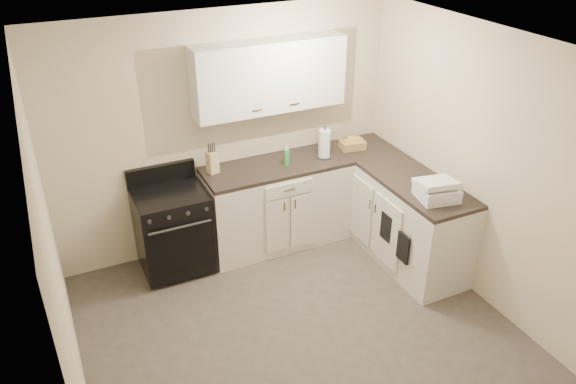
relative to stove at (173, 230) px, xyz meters
name	(u,v)px	position (x,y,z in m)	size (l,w,h in m)	color
floor	(304,338)	(0.72, -1.48, -0.46)	(3.60, 3.60, 0.00)	#473F38
ceiling	(309,54)	(0.72, -1.48, 2.04)	(3.60, 3.60, 0.00)	white
wall_back	(226,133)	(0.72, 0.32, 0.79)	(3.60, 3.60, 0.00)	beige
wall_right	(486,171)	(2.52, -1.48, 0.79)	(3.60, 3.60, 0.00)	beige
wall_left	(58,277)	(-1.08, -1.48, 0.79)	(3.60, 3.60, 0.00)	beige
wall_front	(464,380)	(0.72, -3.28, 0.79)	(3.60, 3.60, 0.00)	beige
base_cabinets_back	(277,205)	(1.14, 0.02, -0.01)	(1.55, 0.60, 0.90)	silver
base_cabinets_right	(395,212)	(2.22, -0.63, -0.01)	(0.60, 1.90, 0.90)	silver
countertop_back	(277,166)	(1.14, 0.02, 0.46)	(1.55, 0.60, 0.04)	black
countertop_right	(399,172)	(2.22, -0.63, 0.46)	(0.60, 1.90, 0.04)	black
upper_cabinets	(269,76)	(1.14, 0.18, 1.38)	(1.55, 0.30, 0.70)	white
stove	(173,230)	(0.00, 0.00, 0.00)	(0.69, 0.59, 0.83)	black
knife_block	(212,162)	(0.49, 0.13, 0.59)	(0.10, 0.09, 0.23)	#D5B883
paper_towel	(324,144)	(1.68, -0.02, 0.63)	(0.13, 0.13, 0.30)	white
soap_bottle	(286,157)	(1.24, -0.02, 0.56)	(0.06, 0.06, 0.17)	green
picture_frame	(325,139)	(1.84, 0.25, 0.56)	(0.12, 0.02, 0.15)	black
wicker_basket	(353,145)	(2.07, 0.04, 0.52)	(0.27, 0.18, 0.09)	tan
countertop_grill	(437,192)	(2.18, -1.25, 0.54)	(0.34, 0.32, 0.13)	white
oven_mitt_near	(403,248)	(1.90, -1.22, -0.01)	(0.02, 0.17, 0.30)	black
oven_mitt_far	(386,227)	(1.90, -0.93, 0.06)	(0.02, 0.16, 0.29)	black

